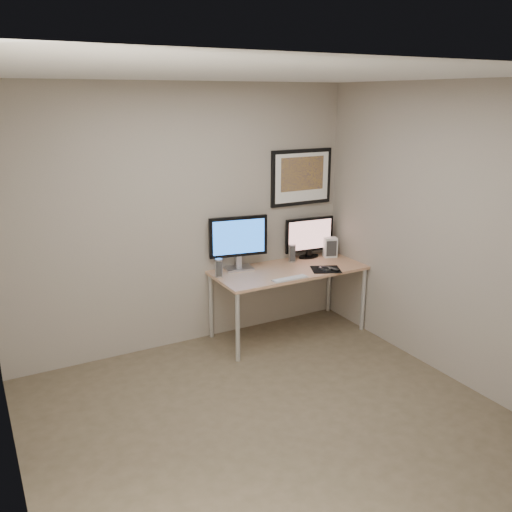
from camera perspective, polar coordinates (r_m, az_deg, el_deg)
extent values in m
plane|color=brown|center=(4.46, 1.52, -17.03)|extent=(3.60, 3.60, 0.00)
plane|color=white|center=(3.72, 1.84, 18.56)|extent=(3.60, 3.60, 0.00)
plane|color=gray|center=(5.39, -7.51, 3.87)|extent=(3.60, 0.00, 3.60)
plane|color=gray|center=(5.02, 19.71, 2.11)|extent=(0.00, 3.40, 3.40)
cube|color=#AF7954|center=(5.67, 3.47, -1.49)|extent=(1.60, 0.70, 0.03)
cylinder|color=silver|center=(5.20, -1.94, -7.50)|extent=(0.04, 0.04, 0.70)
cylinder|color=silver|center=(5.72, -4.76, -5.26)|extent=(0.04, 0.04, 0.70)
cylinder|color=silver|center=(5.98, 11.20, -4.52)|extent=(0.04, 0.04, 0.70)
cylinder|color=silver|center=(6.44, 7.70, -2.82)|extent=(0.04, 0.04, 0.70)
cube|color=black|center=(5.92, 4.80, 8.26)|extent=(0.75, 0.03, 0.60)
cube|color=white|center=(5.91, 4.89, 8.24)|extent=(0.67, 0.00, 0.52)
cube|color=yellow|center=(5.90, 4.92, 8.62)|extent=(0.54, 0.00, 0.36)
cube|color=#B2B2B7|center=(5.64, -1.84, -1.28)|extent=(0.31, 0.24, 0.02)
cube|color=#B2B2B7|center=(5.62, -1.85, -0.59)|extent=(0.06, 0.05, 0.12)
cube|color=black|center=(5.55, -1.87, 2.07)|extent=(0.61, 0.14, 0.42)
cube|color=#1850AC|center=(5.53, -1.77, 2.02)|extent=(0.54, 0.09, 0.35)
cube|color=black|center=(6.08, 5.56, -0.06)|extent=(0.25, 0.15, 0.02)
cube|color=black|center=(6.07, 5.57, 0.29)|extent=(0.06, 0.05, 0.06)
cube|color=black|center=(6.01, 5.63, 2.27)|extent=(0.58, 0.08, 0.38)
cube|color=tan|center=(5.99, 5.73, 2.23)|extent=(0.52, 0.05, 0.32)
cylinder|color=#B2B2B7|center=(5.39, -3.94, -1.27)|extent=(0.10, 0.10, 0.19)
cylinder|color=#B2B2B7|center=(5.88, 3.82, 0.31)|extent=(0.10, 0.10, 0.19)
cube|color=silver|center=(5.35, 3.61, -2.38)|extent=(0.38, 0.11, 0.01)
cube|color=black|center=(5.67, 7.37, -1.41)|extent=(0.37, 0.36, 0.00)
ellipsoid|color=black|center=(5.65, 7.28, -1.25)|extent=(0.07, 0.12, 0.04)
cube|color=black|center=(5.67, 7.99, -1.35)|extent=(0.08, 0.19, 0.02)
cube|color=silver|center=(6.10, 7.81, 0.92)|extent=(0.17, 0.15, 0.22)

